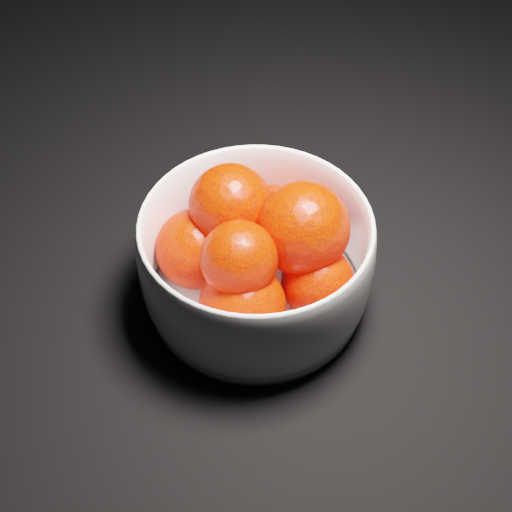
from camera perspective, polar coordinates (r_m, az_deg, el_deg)
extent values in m
cube|color=black|center=(0.87, 13.58, 11.97)|extent=(3.00, 3.00, 0.00)
cylinder|color=white|center=(0.64, 0.00, -2.90)|extent=(0.19, 0.19, 0.01)
sphere|color=#FF1800|center=(0.64, 1.27, 3.02)|extent=(0.06, 0.06, 0.06)
sphere|color=#FF1800|center=(0.62, -4.80, 0.57)|extent=(0.07, 0.07, 0.07)
sphere|color=#FF1800|center=(0.58, -1.10, -3.99)|extent=(0.07, 0.07, 0.07)
sphere|color=#FF1800|center=(0.60, 4.94, -2.07)|extent=(0.06, 0.06, 0.06)
sphere|color=#FF1800|center=(0.60, -2.05, 4.10)|extent=(0.07, 0.07, 0.07)
sphere|color=#FF1800|center=(0.56, -1.37, -0.24)|extent=(0.06, 0.06, 0.06)
sphere|color=#FF1800|center=(0.58, 3.76, 2.21)|extent=(0.08, 0.08, 0.08)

